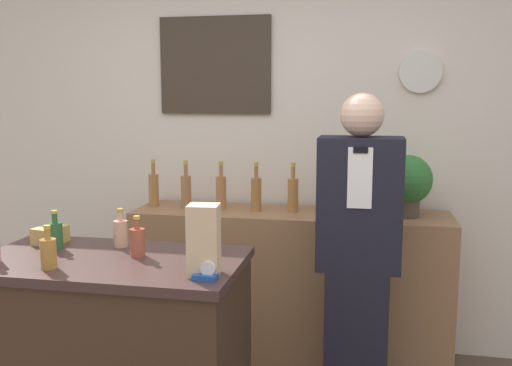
{
  "coord_description": "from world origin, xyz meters",
  "views": [
    {
      "loc": [
        0.63,
        -1.69,
        1.65
      ],
      "look_at": [
        0.07,
        1.1,
        1.21
      ],
      "focal_mm": 40.0,
      "sensor_mm": 36.0,
      "label": 1
    }
  ],
  "objects_px": {
    "potted_plant": "(407,182)",
    "paper_bag": "(204,240)",
    "tape_dispenser": "(206,274)",
    "shopkeeper": "(358,257)"
  },
  "relations": [
    {
      "from": "potted_plant",
      "to": "tape_dispenser",
      "type": "height_order",
      "value": "potted_plant"
    },
    {
      "from": "paper_bag",
      "to": "shopkeeper",
      "type": "bearing_deg",
      "value": 55.91
    },
    {
      "from": "paper_bag",
      "to": "tape_dispenser",
      "type": "height_order",
      "value": "paper_bag"
    },
    {
      "from": "potted_plant",
      "to": "paper_bag",
      "type": "xyz_separation_m",
      "value": [
        -0.83,
        -1.35,
        -0.05
      ]
    },
    {
      "from": "paper_bag",
      "to": "tape_dispenser",
      "type": "bearing_deg",
      "value": -66.07
    },
    {
      "from": "shopkeeper",
      "to": "potted_plant",
      "type": "relative_size",
      "value": 4.55
    },
    {
      "from": "paper_bag",
      "to": "tape_dispenser",
      "type": "distance_m",
      "value": 0.13
    },
    {
      "from": "potted_plant",
      "to": "tape_dispenser",
      "type": "distance_m",
      "value": 1.63
    },
    {
      "from": "paper_bag",
      "to": "potted_plant",
      "type": "bearing_deg",
      "value": 58.43
    },
    {
      "from": "shopkeeper",
      "to": "tape_dispenser",
      "type": "xyz_separation_m",
      "value": [
        -0.55,
        -0.9,
        0.16
      ]
    }
  ]
}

